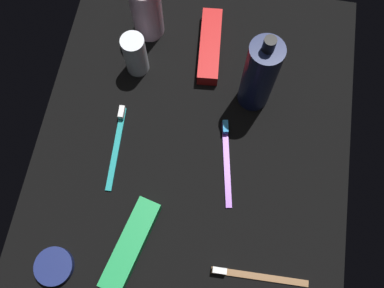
{
  "coord_description": "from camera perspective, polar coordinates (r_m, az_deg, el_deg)",
  "views": [
    {
      "loc": [
        -26.25,
        -4.44,
        79.83
      ],
      "look_at": [
        0.0,
        0.0,
        3.0
      ],
      "focal_mm": 38.37,
      "sensor_mm": 36.0,
      "label": 1
    }
  ],
  "objects": [
    {
      "name": "lotion_bottle",
      "position": [
        0.81,
        9.35,
        9.38
      ],
      "size": [
        6.5,
        6.5,
        21.73
      ],
      "color": "#161E44",
      "rests_on": "ground_plane"
    },
    {
      "name": "toothbrush_brown",
      "position": [
        0.8,
        8.57,
        -17.66
      ],
      "size": [
        1.71,
        18.03,
        2.1
      ],
      "color": "brown",
      "rests_on": "ground_plane"
    },
    {
      "name": "deodorant_stick",
      "position": [
        0.88,
        -7.89,
        12.2
      ],
      "size": [
        4.87,
        4.87,
        10.36
      ],
      "primitive_type": "cylinder",
      "color": "silver",
      "rests_on": "ground_plane"
    },
    {
      "name": "toothbrush_purple",
      "position": [
        0.83,
        4.83,
        -1.93
      ],
      "size": [
        17.91,
        4.53,
        2.1
      ],
      "color": "purple",
      "rests_on": "ground_plane"
    },
    {
      "name": "ground_plane",
      "position": [
        0.85,
        -0.0,
        -0.8
      ],
      "size": [
        84.0,
        64.0,
        1.2
      ],
      "primitive_type": "cube",
      "color": "black"
    },
    {
      "name": "cream_tin_left",
      "position": [
        0.83,
        -18.62,
        -15.82
      ],
      "size": [
        7.1,
        7.1,
        1.66
      ],
      "primitive_type": "cylinder",
      "color": "navy",
      "rests_on": "ground_plane"
    },
    {
      "name": "toothpaste_box_green",
      "position": [
        0.79,
        -8.49,
        -13.7
      ],
      "size": [
        18.14,
        8.5,
        3.2
      ],
      "primitive_type": "cube",
      "rotation": [
        0.0,
        0.0,
        -0.24
      ],
      "color": "green",
      "rests_on": "ground_plane"
    },
    {
      "name": "toothbrush_teal",
      "position": [
        0.85,
        -10.4,
        0.24
      ],
      "size": [
        18.04,
        2.11,
        2.1
      ],
      "color": "teal",
      "rests_on": "ground_plane"
    },
    {
      "name": "toothpaste_box_red",
      "position": [
        0.93,
        2.4,
        13.44
      ],
      "size": [
        17.91,
        5.89,
        3.2
      ],
      "primitive_type": "cube",
      "rotation": [
        0.0,
        0.0,
        0.09
      ],
      "color": "red",
      "rests_on": "ground_plane"
    },
    {
      "name": "bodywash_bottle",
      "position": [
        0.92,
        -6.36,
        18.17
      ],
      "size": [
        6.64,
        6.64,
        16.42
      ],
      "color": "silver",
      "rests_on": "ground_plane"
    }
  ]
}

